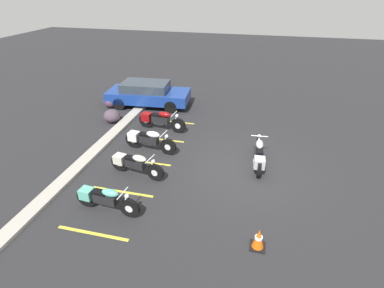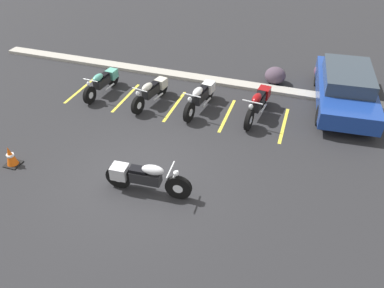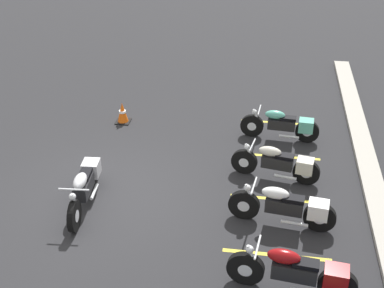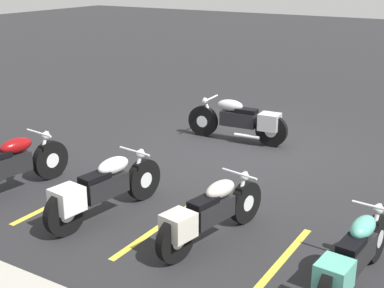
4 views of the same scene
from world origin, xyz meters
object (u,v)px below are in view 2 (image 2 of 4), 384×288
at_px(motorcycle_silver_featured, 143,177).
at_px(landscape_rock_2, 369,85).
at_px(parked_bike_0, 103,82).
at_px(parked_bike_1, 152,91).
at_px(landscape_rock_0, 324,72).
at_px(car_blue, 346,88).
at_px(parked_bike_3, 258,102).
at_px(landscape_rock_1, 275,76).
at_px(traffic_cone, 11,157).
at_px(parked_bike_2, 201,96).

bearing_deg(motorcycle_silver_featured, landscape_rock_2, 49.30).
relative_size(motorcycle_silver_featured, parked_bike_0, 1.08).
distance_m(motorcycle_silver_featured, parked_bike_1, 4.47).
bearing_deg(landscape_rock_0, car_blue, -68.95).
bearing_deg(parked_bike_3, motorcycle_silver_featured, -17.56).
xyz_separation_m(motorcycle_silver_featured, car_blue, (4.67, 6.07, 0.21)).
bearing_deg(landscape_rock_0, landscape_rock_1, -151.92).
height_order(parked_bike_0, parked_bike_1, parked_bike_1).
relative_size(parked_bike_1, traffic_cone, 3.48).
relative_size(parked_bike_3, landscape_rock_0, 2.85).
bearing_deg(parked_bike_2, landscape_rock_2, 127.63).
distance_m(parked_bike_2, traffic_cone, 6.06).
bearing_deg(parked_bike_1, parked_bike_2, 105.57).
xyz_separation_m(parked_bike_1, parked_bike_2, (1.72, 0.16, 0.03)).
relative_size(landscape_rock_0, traffic_cone, 1.34).
relative_size(parked_bike_0, landscape_rock_2, 3.89).
relative_size(parked_bike_0, parked_bike_2, 0.94).
bearing_deg(landscape_rock_0, parked_bike_1, -146.21).
distance_m(landscape_rock_0, landscape_rock_2, 1.67).
height_order(parked_bike_0, traffic_cone, parked_bike_0).
relative_size(motorcycle_silver_featured, car_blue, 0.51).
xyz_separation_m(motorcycle_silver_featured, parked_bike_1, (-1.59, 4.18, -0.03)).
height_order(parked_bike_3, landscape_rock_0, parked_bike_3).
bearing_deg(parked_bike_2, motorcycle_silver_featured, 5.65).
bearing_deg(parked_bike_0, parked_bike_1, 91.83).
bearing_deg(landscape_rock_1, landscape_rock_0, 28.08).
height_order(motorcycle_silver_featured, parked_bike_1, motorcycle_silver_featured).
bearing_deg(car_blue, parked_bike_1, -77.76).
bearing_deg(landscape_rock_0, parked_bike_3, -119.78).
xyz_separation_m(landscape_rock_2, traffic_cone, (-9.49, -7.73, 0.08)).
height_order(parked_bike_0, parked_bike_3, parked_bike_3).
distance_m(landscape_rock_2, traffic_cone, 12.24).
bearing_deg(parked_bike_1, traffic_cone, -17.43).
bearing_deg(traffic_cone, landscape_rock_0, 45.86).
relative_size(landscape_rock_1, landscape_rock_2, 1.45).
xyz_separation_m(car_blue, landscape_rock_0, (-0.70, 1.83, -0.35)).
distance_m(motorcycle_silver_featured, parked_bike_0, 5.55).
bearing_deg(car_blue, landscape_rock_2, 143.03).
bearing_deg(parked_bike_1, motorcycle_silver_featured, 31.09).
bearing_deg(landscape_rock_1, parked_bike_1, -143.84).
bearing_deg(car_blue, parked_bike_0, -82.24).
bearing_deg(landscape_rock_1, traffic_cone, -130.48).
xyz_separation_m(motorcycle_silver_featured, parked_bike_0, (-3.54, 4.28, -0.03)).
bearing_deg(parked_bike_2, traffic_cone, -34.18).
distance_m(parked_bike_1, landscape_rock_2, 7.94).
xyz_separation_m(parked_bike_1, landscape_rock_2, (7.19, 3.36, -0.24)).
bearing_deg(traffic_cone, parked_bike_0, 85.56).
height_order(parked_bike_1, parked_bike_2, parked_bike_2).
relative_size(parked_bike_2, landscape_rock_2, 4.15).
bearing_deg(landscape_rock_1, parked_bike_2, -128.61).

